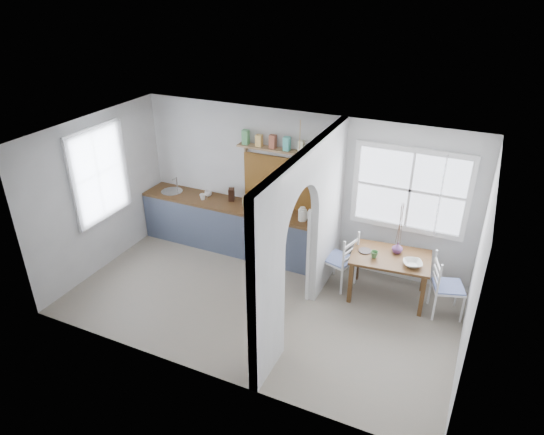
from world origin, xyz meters
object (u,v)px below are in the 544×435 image
at_px(vase, 397,248).
at_px(kettle, 302,214).
at_px(chair_left, 339,259).
at_px(dining_table, 388,277).
at_px(chair_right, 448,286).

bearing_deg(vase, kettle, 176.55).
bearing_deg(vase, chair_left, -170.16).
bearing_deg(chair_left, vase, 116.24).
bearing_deg(dining_table, kettle, 164.97).
bearing_deg(chair_right, kettle, 65.38).
height_order(dining_table, chair_right, chair_right).
bearing_deg(dining_table, vase, 62.71).
height_order(dining_table, vase, vase).
bearing_deg(dining_table, chair_left, 174.11).
xyz_separation_m(chair_right, kettle, (-2.41, 0.29, 0.54)).
xyz_separation_m(dining_table, kettle, (-1.53, 0.24, 0.65)).
distance_m(chair_right, vase, 0.91).
xyz_separation_m(chair_left, chair_right, (1.67, -0.05, -0.00)).
distance_m(dining_table, kettle, 1.68).
distance_m(dining_table, chair_left, 0.81).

